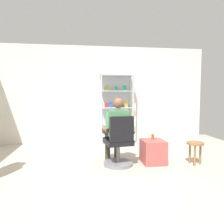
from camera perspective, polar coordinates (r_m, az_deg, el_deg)
ground_plane at (r=3.29m, az=1.56°, el=-19.42°), size 7.20×7.20×0.00m
back_wall at (r=5.98m, az=-3.03°, el=4.70°), size 6.00×0.10×2.70m
display_cabinet_main at (r=5.81m, az=1.11°, el=0.88°), size 0.90×0.45×1.90m
office_chair at (r=3.99m, az=1.92°, el=-9.11°), size 0.60×0.56×0.96m
seated_shopkeeper at (r=4.08m, az=1.20°, el=-4.24°), size 0.53×0.60×1.29m
storage_crate at (r=4.28m, az=11.09°, el=-10.50°), size 0.43×0.48×0.46m
tea_glass at (r=4.29m, az=11.04°, el=-6.62°), size 0.06×0.06×0.11m
wooden_stool at (r=4.39m, az=21.73°, el=-8.78°), size 0.32×0.32×0.44m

